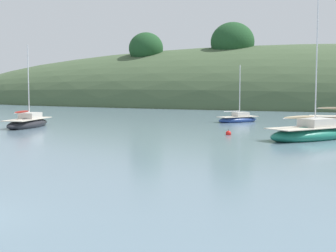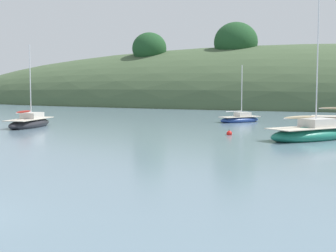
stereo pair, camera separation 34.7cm
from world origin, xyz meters
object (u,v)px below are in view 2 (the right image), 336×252
Objects in this scene: sailboat_yellow_far at (240,119)px; mooring_buoy_channel at (229,133)px; sailboat_blue_center at (30,123)px; sailboat_teal_outer at (312,133)px.

mooring_buoy_channel is at bearing -80.87° from sailboat_yellow_far.
sailboat_blue_center is 19.22m from mooring_buoy_channel.
sailboat_teal_outer is at bearing -58.94° from sailboat_yellow_far.
mooring_buoy_channel is at bearing 171.33° from sailboat_teal_outer.
sailboat_yellow_far is 0.54× the size of sailboat_teal_outer.
mooring_buoy_channel is at bearing -0.78° from sailboat_blue_center.
sailboat_blue_center is 0.69× the size of sailboat_teal_outer.
sailboat_yellow_far is (17.09, 12.96, -0.09)m from sailboat_blue_center.
sailboat_blue_center is at bearing -142.82° from sailboat_yellow_far.
mooring_buoy_channel is (-6.43, 0.98, -0.34)m from sailboat_teal_outer.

